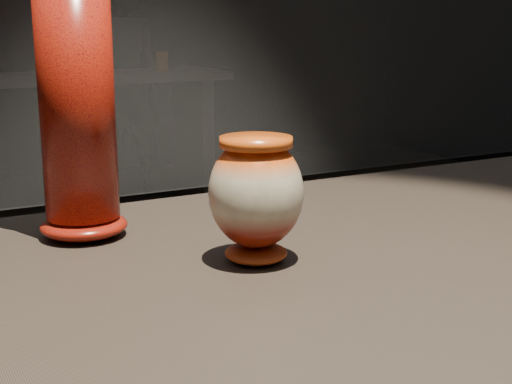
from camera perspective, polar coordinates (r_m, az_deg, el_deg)
main_vase at (r=0.85m, az=0.00°, el=-0.18°), size 0.14×0.14×0.15m
tall_vase at (r=0.96m, az=-14.12°, el=6.81°), size 0.12×0.12×0.37m
back_shelf at (r=4.44m, az=-15.25°, el=5.71°), size 2.00×0.60×0.90m
back_vase_mid at (r=4.45m, az=-13.43°, el=10.46°), size 0.24×0.24×0.19m
back_vase_right at (r=4.56m, az=-7.54°, el=10.34°), size 0.08×0.08×0.12m
visitor at (r=5.13m, az=-10.58°, el=8.41°), size 0.58×0.40×1.54m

